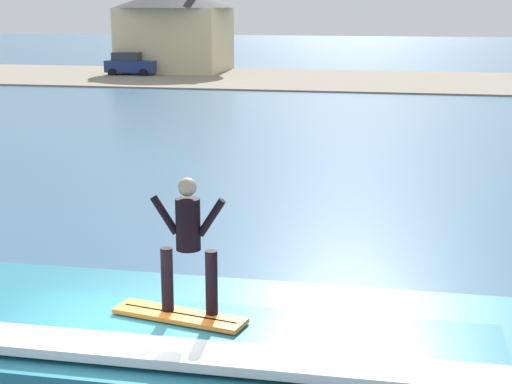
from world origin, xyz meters
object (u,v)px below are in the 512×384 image
surfboard (180,316)px  surfer (188,238)px  house_with_chimney (175,25)px  wave_crest (172,368)px  car_near_shore (131,64)px

surfboard → surfer: (0.12, 0.07, 1.04)m
house_with_chimney → surfboard: bearing=-72.9°
house_with_chimney → wave_crest: bearing=-73.0°
surfer → wave_crest: bearing=153.3°
wave_crest → surfboard: 0.93m
surfboard → surfer: surfer is taller
surfboard → house_with_chimney: house_with_chimney is taller
surfer → house_with_chimney: house_with_chimney is taller
surfboard → surfer: size_ratio=1.03×
surfboard → car_near_shore: size_ratio=0.48×
wave_crest → house_with_chimney: 56.14m
wave_crest → car_near_shore: 52.99m
surfer → car_near_shore: (-19.16, 49.68, -1.73)m
car_near_shore → house_with_chimney: (2.44, 4.08, 2.89)m
wave_crest → house_with_chimney: size_ratio=1.01×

